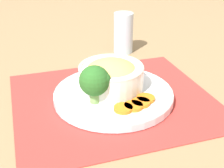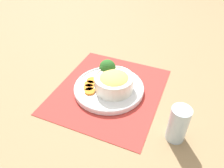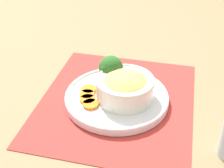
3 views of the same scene
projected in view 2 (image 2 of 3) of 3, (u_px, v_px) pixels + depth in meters
The scene contains 10 objects.
ground_plane at pixel (109, 91), 0.88m from camera, with size 4.00×4.00×0.00m, color #8C704C.
placemat at pixel (109, 90), 0.88m from camera, with size 0.48×0.43×0.00m.
plate at pixel (109, 88), 0.87m from camera, with size 0.28×0.28×0.02m.
bowl at pixel (114, 82), 0.84m from camera, with size 0.15×0.15×0.07m.
broccoli_floret at pixel (107, 68), 0.88m from camera, with size 0.07×0.07×0.09m.
carrot_slice_near at pixel (91, 81), 0.89m from camera, with size 0.04×0.04×0.01m.
carrot_slice_middle at pixel (89, 84), 0.88m from camera, with size 0.04×0.04×0.01m.
carrot_slice_far at pixel (89, 88), 0.86m from camera, with size 0.04×0.04×0.01m.
carrot_slice_extra at pixel (90, 91), 0.84m from camera, with size 0.04×0.04×0.01m.
water_glass at pixel (178, 126), 0.67m from camera, with size 0.06×0.06×0.13m.
Camera 2 is at (-0.59, -0.30, 0.58)m, focal length 35.00 mm.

